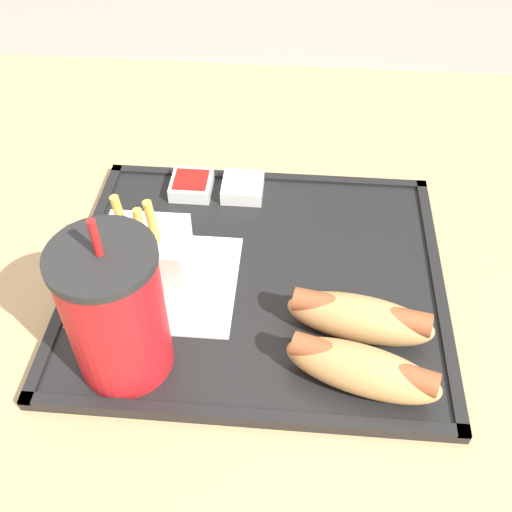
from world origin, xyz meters
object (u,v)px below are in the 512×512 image
object	(u,v)px
hot_dog_near	(360,317)
fries_carton	(147,254)
sauce_cup_mayo	(243,187)
soda_cup	(115,312)
sauce_cup_ketchup	(191,185)
hot_dog_far	(362,369)

from	to	relation	value
hot_dog_near	fries_carton	xyz separation A→B (m)	(0.22, -0.06, 0.01)
fries_carton	sauce_cup_mayo	world-z (taller)	fries_carton
soda_cup	sauce_cup_mayo	size ratio (longest dim) A/B	3.61
soda_cup	sauce_cup_mayo	world-z (taller)	soda_cup
soda_cup	fries_carton	xyz separation A→B (m)	(0.00, -0.11, -0.04)
fries_carton	sauce_cup_mayo	distance (m)	0.17
hot_dog_near	sauce_cup_ketchup	size ratio (longest dim) A/B	2.97
hot_dog_far	sauce_cup_ketchup	size ratio (longest dim) A/B	2.99
soda_cup	fries_carton	size ratio (longest dim) A/B	1.62
soda_cup	hot_dog_far	distance (m)	0.22
sauce_cup_mayo	sauce_cup_ketchup	world-z (taller)	same
sauce_cup_mayo	sauce_cup_ketchup	bearing A→B (deg)	1.08
fries_carton	sauce_cup_ketchup	world-z (taller)	fries_carton
hot_dog_near	sauce_cup_ketchup	world-z (taller)	hot_dog_near
soda_cup	hot_dog_near	world-z (taller)	soda_cup
hot_dog_far	sauce_cup_mayo	distance (m)	0.30
hot_dog_far	fries_carton	world-z (taller)	fries_carton
hot_dog_near	sauce_cup_mayo	xyz separation A→B (m)	(0.13, -0.20, -0.02)
soda_cup	hot_dog_near	xyz separation A→B (m)	(-0.22, -0.05, -0.05)
fries_carton	sauce_cup_ketchup	xyz separation A→B (m)	(-0.02, -0.14, -0.02)
hot_dog_far	hot_dog_near	bearing A→B (deg)	-90.00
hot_dog_far	sauce_cup_ketchup	distance (m)	0.33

